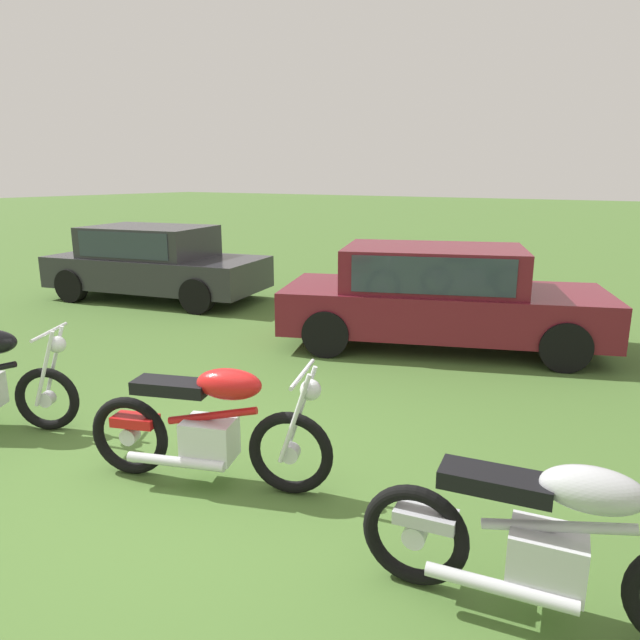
# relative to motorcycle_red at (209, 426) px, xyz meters

# --- Properties ---
(ground_plane) EXTENTS (120.00, 120.00, 0.00)m
(ground_plane) POSITION_rel_motorcycle_red_xyz_m (-0.10, -0.14, -0.49)
(ground_plane) COLOR #476B2D
(motorcycle_red) EXTENTS (1.94, 0.96, 1.02)m
(motorcycle_red) POSITION_rel_motorcycle_red_xyz_m (0.00, 0.00, 0.00)
(motorcycle_red) COLOR black
(motorcycle_red) RESTS_ON ground
(motorcycle_silver) EXTENTS (2.05, 0.74, 1.02)m
(motorcycle_silver) POSITION_rel_motorcycle_red_xyz_m (2.56, -0.10, -0.01)
(motorcycle_silver) COLOR black
(motorcycle_silver) RESTS_ON ground
(car_charcoal) EXTENTS (4.50, 2.61, 1.43)m
(car_charcoal) POSITION_rel_motorcycle_red_xyz_m (-5.90, 4.75, 0.31)
(car_charcoal) COLOR #2D2D33
(car_charcoal) RESTS_ON ground
(car_burgundy) EXTENTS (4.77, 3.21, 1.43)m
(car_burgundy) POSITION_rel_motorcycle_red_xyz_m (0.05, 4.63, 0.31)
(car_burgundy) COLOR maroon
(car_burgundy) RESTS_ON ground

